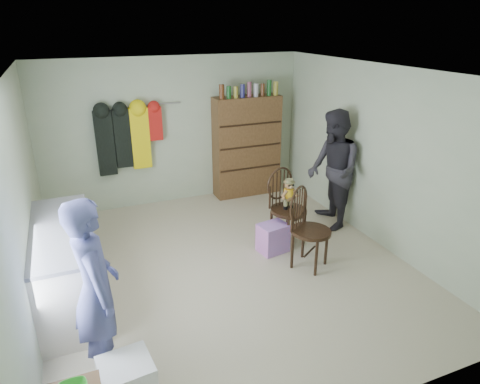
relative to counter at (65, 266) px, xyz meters
name	(u,v)px	position (x,y,z in m)	size (l,w,h in m)	color
ground_plane	(228,266)	(1.95, 0.00, -0.47)	(5.00, 5.00, 0.00)	beige
room_walls	(212,141)	(1.95, 0.53, 1.11)	(5.00, 5.00, 5.00)	beige
counter	(65,266)	(0.00, 0.00, 0.00)	(0.64, 1.86, 0.94)	silver
plastic_tub	(127,382)	(0.40, -1.67, -0.27)	(0.43, 0.40, 0.40)	white
chair_front	(286,201)	(2.96, 0.33, 0.17)	(0.62, 0.62, 1.11)	#362112
chair_far	(307,225)	(2.90, -0.34, 0.12)	(0.68, 0.68, 1.09)	#362112
striped_bag	(273,238)	(2.68, 0.15, -0.27)	(0.39, 0.30, 0.41)	#E572C7
person_left	(96,290)	(0.26, -1.22, 0.39)	(0.63, 0.41, 1.73)	#4B4F8A
person_right	(333,170)	(3.87, 0.55, 0.44)	(0.89, 0.69, 1.83)	#2D2B33
dresser	(247,146)	(3.20, 2.30, 0.44)	(1.20, 0.39, 2.07)	brown
coat_rack	(127,138)	(1.12, 2.38, 0.78)	(1.42, 0.12, 1.09)	#99999E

